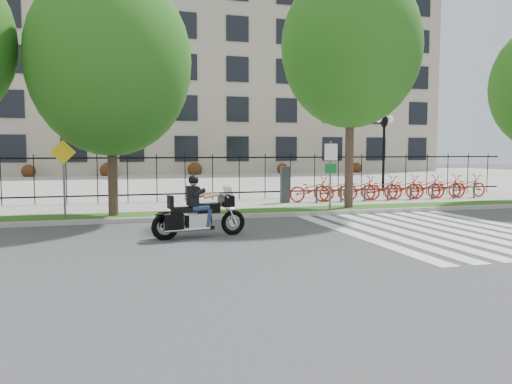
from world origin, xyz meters
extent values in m
plane|color=#3C3C3F|center=(0.00, 0.00, 0.00)|extent=(120.00, 120.00, 0.00)
cube|color=#9F9D96|center=(0.00, 4.10, 0.07)|extent=(60.00, 0.20, 0.15)
cube|color=#1F4812|center=(0.00, 4.95, 0.07)|extent=(60.00, 1.50, 0.15)
cube|color=#A8A69D|center=(0.00, 7.45, 0.07)|extent=(60.00, 3.50, 0.15)
cube|color=#A8A69D|center=(0.00, 25.00, 0.05)|extent=(80.00, 34.00, 0.10)
cube|color=#A39B83|center=(0.00, 45.00, 10.00)|extent=(60.00, 20.00, 20.00)
cylinder|color=black|center=(10.00, 12.00, 2.00)|extent=(0.14, 0.14, 4.00)
cylinder|color=black|center=(10.00, 12.00, 3.90)|extent=(0.06, 0.70, 0.70)
sphere|color=white|center=(9.65, 12.00, 4.00)|extent=(0.36, 0.36, 0.36)
sphere|color=white|center=(10.35, 12.00, 4.00)|extent=(0.36, 0.36, 0.36)
cylinder|color=#3B2920|center=(-4.19, 4.95, 1.86)|extent=(0.32, 0.32, 3.43)
ellipsoid|color=#135614|center=(-4.19, 4.95, 5.17)|extent=(5.30, 5.30, 6.09)
cylinder|color=#3B2920|center=(4.42, 4.95, 2.36)|extent=(0.32, 0.32, 4.42)
ellipsoid|color=#135614|center=(4.42, 4.95, 6.13)|extent=(5.19, 5.19, 5.97)
cube|color=#2D2D33|center=(2.65, 7.20, 0.90)|extent=(0.35, 0.25, 1.50)
imported|color=red|center=(3.85, 7.20, 0.67)|extent=(1.99, 0.70, 1.05)
cylinder|color=#2D2D33|center=(3.85, 6.70, 0.50)|extent=(0.08, 0.08, 0.70)
imported|color=red|center=(4.95, 7.20, 0.67)|extent=(1.99, 0.70, 1.05)
cylinder|color=#2D2D33|center=(4.95, 6.70, 0.50)|extent=(0.08, 0.08, 0.70)
imported|color=red|center=(6.05, 7.20, 0.67)|extent=(1.99, 0.70, 1.05)
cylinder|color=#2D2D33|center=(6.05, 6.70, 0.50)|extent=(0.08, 0.08, 0.70)
imported|color=red|center=(7.15, 7.20, 0.67)|extent=(1.99, 0.70, 1.05)
cylinder|color=#2D2D33|center=(7.15, 6.70, 0.50)|extent=(0.08, 0.08, 0.70)
imported|color=red|center=(8.25, 7.20, 0.67)|extent=(1.99, 0.70, 1.05)
cylinder|color=#2D2D33|center=(8.25, 6.70, 0.50)|extent=(0.08, 0.08, 0.70)
imported|color=red|center=(9.35, 7.20, 0.67)|extent=(1.99, 0.70, 1.05)
cylinder|color=#2D2D33|center=(9.35, 6.70, 0.50)|extent=(0.08, 0.08, 0.70)
imported|color=red|center=(10.45, 7.20, 0.67)|extent=(1.99, 0.70, 1.05)
cylinder|color=#2D2D33|center=(10.45, 6.70, 0.50)|extent=(0.08, 0.08, 0.70)
imported|color=red|center=(11.55, 7.20, 0.67)|extent=(1.99, 0.70, 1.05)
cylinder|color=#2D2D33|center=(11.55, 6.70, 0.50)|extent=(0.08, 0.08, 0.70)
cylinder|color=#59595B|center=(3.49, 4.60, 1.40)|extent=(0.07, 0.07, 2.50)
cube|color=white|center=(3.49, 4.56, 2.25)|extent=(0.50, 0.03, 0.60)
cube|color=#0C6626|center=(3.49, 4.56, 1.65)|extent=(0.45, 0.03, 0.35)
cylinder|color=#59595B|center=(-5.67, 4.60, 1.35)|extent=(0.07, 0.07, 2.40)
cube|color=yellow|center=(-5.67, 4.56, 2.25)|extent=(0.78, 0.03, 0.78)
torus|color=black|center=(-1.05, 0.93, 0.34)|extent=(0.70, 0.23, 0.68)
torus|color=black|center=(-2.91, 0.65, 0.34)|extent=(0.74, 0.25, 0.72)
cube|color=black|center=(-1.24, 0.90, 0.94)|extent=(0.37, 0.58, 0.30)
cube|color=#26262B|center=(-1.18, 0.91, 1.17)|extent=(0.22, 0.51, 0.30)
cube|color=silver|center=(-2.03, 0.79, 0.45)|extent=(0.64, 0.42, 0.40)
cube|color=black|center=(-1.73, 0.83, 0.77)|extent=(0.59, 0.41, 0.26)
cube|color=black|center=(-2.37, 0.73, 0.75)|extent=(0.74, 0.45, 0.14)
cube|color=black|center=(-2.76, 0.68, 0.97)|extent=(0.15, 0.35, 0.34)
cube|color=black|center=(-2.72, 0.38, 0.50)|extent=(0.51, 0.23, 0.40)
cube|color=black|center=(-2.81, 0.97, 0.50)|extent=(0.51, 0.23, 0.40)
cube|color=black|center=(-2.18, 0.76, 1.11)|extent=(0.29, 0.43, 0.52)
sphere|color=tan|center=(-2.15, 0.77, 1.49)|extent=(0.23, 0.23, 0.23)
sphere|color=black|center=(-2.15, 0.77, 1.53)|extent=(0.27, 0.27, 0.27)
camera|label=1|loc=(-4.16, -12.22, 2.29)|focal=35.00mm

